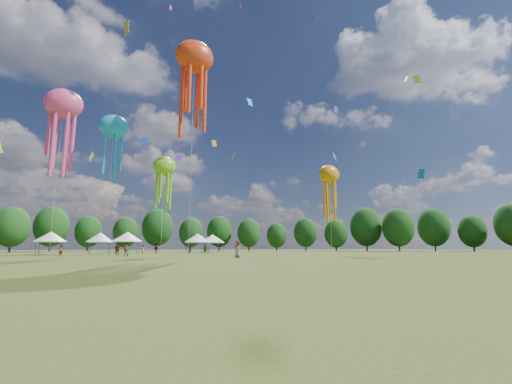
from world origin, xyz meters
name	(u,v)px	position (x,y,z in m)	size (l,w,h in m)	color
ground	(370,275)	(0.00, 0.00, 0.00)	(300.00, 300.00, 0.00)	#384416
spectator_near	(126,249)	(-7.78, 36.87, 0.89)	(0.86, 0.67, 1.77)	gray
spectators_far	(174,249)	(0.88, 48.90, 0.90)	(24.54, 34.30, 1.88)	gray
festival_tents	(146,238)	(-3.17, 56.79, 3.02)	(34.67, 8.94, 4.12)	#47474C
show_kites	(154,116)	(-5.32, 35.68, 19.64)	(41.15, 14.53, 30.54)	#1A99DF
small_kites	(186,80)	(0.48, 42.10, 29.44)	(74.64, 58.60, 38.62)	#1A99DF
treeline	(140,221)	(-3.87, 62.51, 6.54)	(201.57, 95.24, 13.43)	#38281C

